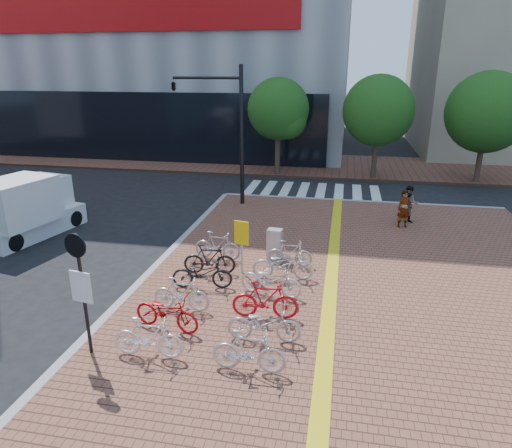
% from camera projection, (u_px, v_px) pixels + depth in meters
% --- Properties ---
extents(ground, '(120.00, 120.00, 0.00)m').
position_uv_depth(ground, '(256.00, 315.00, 12.82)').
color(ground, black).
rests_on(ground, ground).
extents(kerb_west, '(0.25, 34.00, 0.15)m').
position_uv_depth(kerb_west, '(6.00, 421.00, 8.87)').
color(kerb_west, gray).
rests_on(kerb_west, ground).
extents(kerb_north, '(14.00, 0.25, 0.15)m').
position_uv_depth(kerb_north, '(358.00, 202.00, 23.40)').
color(kerb_north, gray).
rests_on(kerb_north, ground).
extents(far_sidewalk, '(70.00, 8.00, 0.15)m').
position_uv_depth(far_sidewalk, '(312.00, 165.00, 32.30)').
color(far_sidewalk, brown).
rests_on(far_sidewalk, ground).
extents(crosswalk, '(7.50, 4.00, 0.01)m').
position_uv_depth(crosswalk, '(312.00, 191.00, 25.73)').
color(crosswalk, silver).
rests_on(crosswalk, ground).
extents(street_trees, '(16.20, 4.60, 6.35)m').
position_uv_depth(street_trees, '(397.00, 113.00, 26.80)').
color(street_trees, '#38281E').
rests_on(street_trees, far_sidewalk).
extents(bike_0, '(1.72, 0.54, 1.02)m').
position_uv_depth(bike_0, '(148.00, 338.00, 10.58)').
color(bike_0, white).
rests_on(bike_0, sidewalk).
extents(bike_1, '(1.93, 0.98, 0.97)m').
position_uv_depth(bike_1, '(167.00, 312.00, 11.74)').
color(bike_1, '#B00C0F').
rests_on(bike_1, sidewalk).
extents(bike_2, '(1.64, 0.48, 0.98)m').
position_uv_depth(bike_2, '(181.00, 294.00, 12.66)').
color(bike_2, silver).
rests_on(bike_2, sidewalk).
extents(bike_3, '(1.93, 0.94, 0.97)m').
position_uv_depth(bike_3, '(202.00, 273.00, 13.96)').
color(bike_3, black).
rests_on(bike_3, sidewalk).
extents(bike_4, '(1.76, 0.72, 1.02)m').
position_uv_depth(bike_4, '(209.00, 259.00, 14.92)').
color(bike_4, black).
rests_on(bike_4, sidewalk).
extents(bike_5, '(1.72, 0.61, 1.01)m').
position_uv_depth(bike_5, '(217.00, 245.00, 16.08)').
color(bike_5, '#A7A6AB').
rests_on(bike_5, sidewalk).
extents(bike_6, '(1.69, 0.49, 1.02)m').
position_uv_depth(bike_6, '(249.00, 351.00, 10.07)').
color(bike_6, silver).
rests_on(bike_6, sidewalk).
extents(bike_7, '(1.88, 0.78, 0.96)m').
position_uv_depth(bike_7, '(264.00, 323.00, 11.22)').
color(bike_7, '#ACACB1').
rests_on(bike_7, sidewalk).
extents(bike_8, '(1.83, 0.66, 1.08)m').
position_uv_depth(bike_8, '(265.00, 300.00, 12.24)').
color(bike_8, red).
rests_on(bike_8, sidewalk).
extents(bike_9, '(1.95, 0.92, 0.99)m').
position_uv_depth(bike_9, '(271.00, 280.00, 13.51)').
color(bike_9, silver).
rests_on(bike_9, sidewalk).
extents(bike_10, '(2.03, 0.93, 1.03)m').
position_uv_depth(bike_10, '(283.00, 264.00, 14.53)').
color(bike_10, '#B9B8BD').
rests_on(bike_10, sidewalk).
extents(bike_11, '(1.56, 0.50, 0.93)m').
position_uv_depth(bike_11, '(290.00, 253.00, 15.50)').
color(bike_11, '#A3A2A7').
rests_on(bike_11, sidewalk).
extents(pedestrian_a, '(0.66, 0.52, 1.60)m').
position_uv_depth(pedestrian_a, '(404.00, 209.00, 19.25)').
color(pedestrian_a, gray).
rests_on(pedestrian_a, sidewalk).
extents(pedestrian_b, '(0.83, 0.66, 1.63)m').
position_uv_depth(pedestrian_b, '(409.00, 205.00, 19.81)').
color(pedestrian_b, '#454C58').
rests_on(pedestrian_b, sidewalk).
extents(utility_box, '(0.54, 0.42, 1.10)m').
position_uv_depth(utility_box, '(275.00, 244.00, 16.11)').
color(utility_box, '#BABABF').
rests_on(utility_box, sidewalk).
extents(yellow_sign, '(0.49, 0.17, 1.82)m').
position_uv_depth(yellow_sign, '(241.00, 238.00, 14.68)').
color(yellow_sign, '#B7B7BC').
rests_on(yellow_sign, sidewalk).
extents(notice_sign, '(0.56, 0.18, 3.05)m').
position_uv_depth(notice_sign, '(81.00, 280.00, 10.25)').
color(notice_sign, black).
rests_on(notice_sign, sidewalk).
extents(traffic_light_pole, '(3.55, 1.37, 6.61)m').
position_uv_depth(traffic_light_pole, '(210.00, 110.00, 21.71)').
color(traffic_light_pole, black).
rests_on(traffic_light_pole, sidewalk).
extents(box_truck, '(2.74, 4.68, 2.54)m').
position_uv_depth(box_truck, '(27.00, 208.00, 18.55)').
color(box_truck, silver).
rests_on(box_truck, ground).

